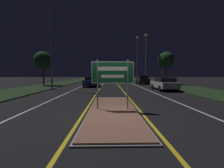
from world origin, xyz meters
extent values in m
plane|color=black|center=(0.00, 0.00, 0.00)|extent=(160.00, 160.00, 0.00)
cube|color=#999993|center=(0.00, 0.89, 0.03)|extent=(2.31, 7.43, 0.05)
cube|color=brown|center=(0.00, 0.89, 0.05)|extent=(2.19, 7.31, 0.10)
cube|color=#1E3319|center=(-9.50, 20.00, 0.04)|extent=(5.00, 100.00, 0.08)
cube|color=#1E3319|center=(9.50, 20.00, 0.04)|extent=(5.00, 100.00, 0.08)
cube|color=gold|center=(-1.34, 25.00, 0.00)|extent=(0.12, 70.00, 0.01)
cube|color=gold|center=(1.34, 25.00, 0.00)|extent=(0.12, 70.00, 0.01)
cube|color=silver|center=(-4.20, 25.00, 0.00)|extent=(0.12, 70.00, 0.01)
cube|color=silver|center=(4.20, 25.00, 0.00)|extent=(0.12, 70.00, 0.01)
cube|color=silver|center=(-7.20, 25.00, 0.00)|extent=(0.10, 70.00, 0.01)
cube|color=silver|center=(7.20, 25.00, 0.00)|extent=(0.10, 70.00, 0.01)
cylinder|color=gray|center=(-0.73, 0.89, 1.31)|extent=(0.07, 0.07, 2.41)
cylinder|color=gray|center=(0.73, 0.89, 1.31)|extent=(0.07, 0.07, 2.41)
cube|color=#0F512D|center=(0.00, 0.89, 1.89)|extent=(2.04, 0.04, 1.05)
cube|color=white|center=(0.00, 0.87, 1.89)|extent=(2.04, 0.00, 1.05)
cube|color=#0F512D|center=(0.00, 0.86, 1.89)|extent=(1.98, 0.01, 0.99)
cube|color=white|center=(0.00, 0.86, 2.07)|extent=(1.43, 0.01, 0.19)
cube|color=white|center=(0.00, 0.86, 1.70)|extent=(1.12, 0.01, 0.15)
cylinder|color=gray|center=(-6.61, 10.62, 5.27)|extent=(0.18, 0.18, 10.54)
cylinder|color=gray|center=(6.26, 19.72, 4.14)|extent=(0.18, 0.18, 8.27)
sphere|color=#F9EAC6|center=(6.26, 19.72, 8.44)|extent=(0.56, 0.56, 0.56)
cylinder|color=gray|center=(6.52, 29.43, 5.11)|extent=(0.18, 0.18, 10.21)
sphere|color=#F9EAC6|center=(6.52, 29.43, 10.37)|extent=(0.54, 0.54, 0.54)
cube|color=#B7B7BC|center=(5.98, 10.18, 0.64)|extent=(1.83, 4.23, 0.63)
cube|color=black|center=(5.98, 9.93, 1.19)|extent=(1.61, 2.20, 0.46)
sphere|color=red|center=(5.41, 8.09, 0.72)|extent=(0.14, 0.14, 0.14)
sphere|color=red|center=(6.54, 8.09, 0.72)|extent=(0.14, 0.14, 0.14)
cylinder|color=black|center=(5.10, 11.49, 0.33)|extent=(0.22, 0.65, 0.65)
cylinder|color=black|center=(6.85, 11.49, 0.33)|extent=(0.22, 0.65, 0.65)
cylinder|color=black|center=(5.10, 8.87, 0.33)|extent=(0.22, 0.65, 0.65)
cylinder|color=black|center=(6.85, 8.87, 0.33)|extent=(0.22, 0.65, 0.65)
cube|color=black|center=(5.95, 20.85, 0.68)|extent=(1.72, 4.09, 0.70)
cube|color=black|center=(5.95, 20.61, 1.28)|extent=(1.51, 2.13, 0.50)
sphere|color=red|center=(5.42, 18.83, 0.77)|extent=(0.14, 0.14, 0.14)
sphere|color=red|center=(6.49, 18.83, 0.77)|extent=(0.14, 0.14, 0.14)
cylinder|color=black|center=(5.14, 22.12, 0.34)|extent=(0.22, 0.67, 0.67)
cylinder|color=black|center=(6.77, 22.12, 0.34)|extent=(0.22, 0.67, 0.67)
cylinder|color=black|center=(5.14, 19.58, 0.34)|extent=(0.22, 0.67, 0.67)
cylinder|color=black|center=(6.77, 19.58, 0.34)|extent=(0.22, 0.67, 0.67)
cube|color=navy|center=(-2.73, 15.24, 0.64)|extent=(1.86, 4.00, 0.66)
cube|color=black|center=(-2.73, 15.48, 1.18)|extent=(1.64, 2.08, 0.41)
sphere|color=white|center=(-3.31, 13.26, 0.72)|extent=(0.14, 0.14, 0.14)
sphere|color=white|center=(-2.15, 13.26, 0.72)|extent=(0.14, 0.14, 0.14)
cylinder|color=black|center=(-3.62, 14.00, 0.31)|extent=(0.22, 0.62, 0.62)
cylinder|color=black|center=(-1.84, 14.00, 0.31)|extent=(0.22, 0.62, 0.62)
cylinder|color=black|center=(-3.62, 16.48, 0.31)|extent=(0.22, 0.62, 0.62)
cylinder|color=black|center=(-1.84, 16.48, 0.31)|extent=(0.22, 0.62, 0.62)
cylinder|color=gray|center=(9.39, 20.17, 1.14)|extent=(0.06, 0.06, 2.13)
cube|color=yellow|center=(9.39, 20.17, 2.15)|extent=(0.60, 0.02, 0.60)
cylinder|color=#4C3823|center=(-10.36, 17.10, 1.72)|extent=(0.24, 0.24, 3.27)
sphere|color=#1E4223|center=(-10.36, 17.10, 3.96)|extent=(2.68, 2.68, 2.68)
cylinder|color=#4C3823|center=(9.41, 18.66, 1.85)|extent=(0.24, 0.24, 3.54)
sphere|color=#1E4223|center=(9.41, 18.66, 4.21)|extent=(2.61, 2.61, 2.61)
camera|label=1|loc=(-0.18, -6.38, 1.81)|focal=24.00mm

